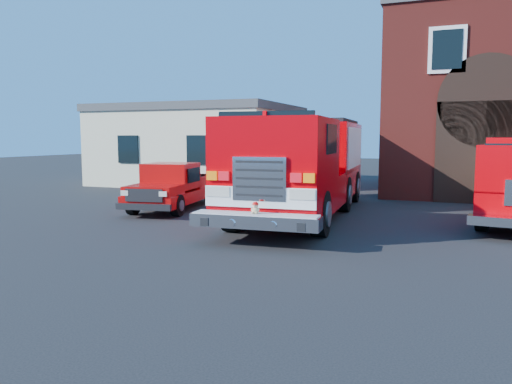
% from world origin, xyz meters
% --- Properties ---
extents(ground, '(100.00, 100.00, 0.00)m').
position_xyz_m(ground, '(0.00, 0.00, 0.00)').
color(ground, black).
rests_on(ground, ground).
extents(side_building, '(10.20, 8.20, 4.35)m').
position_xyz_m(side_building, '(-9.00, 13.00, 2.20)').
color(side_building, beige).
rests_on(side_building, ground).
extents(fire_engine, '(3.69, 10.84, 3.29)m').
position_xyz_m(fire_engine, '(-0.27, 3.84, 1.70)').
color(fire_engine, black).
rests_on(fire_engine, ground).
extents(pickup_truck, '(2.60, 5.36, 1.68)m').
position_xyz_m(pickup_truck, '(-5.08, 3.47, 0.80)').
color(pickup_truck, black).
rests_on(pickup_truck, ground).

